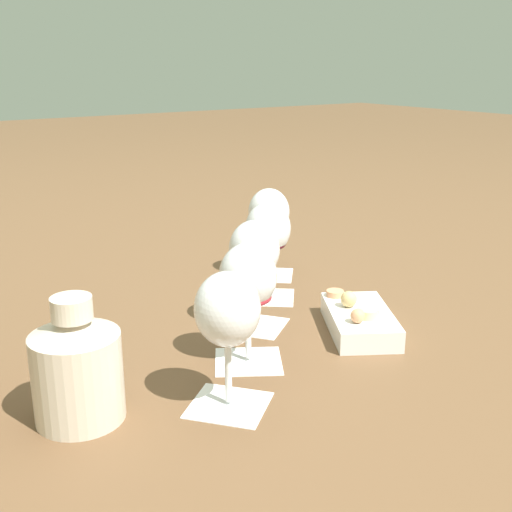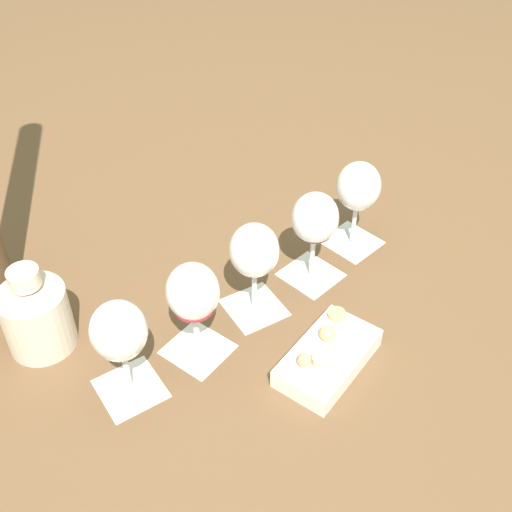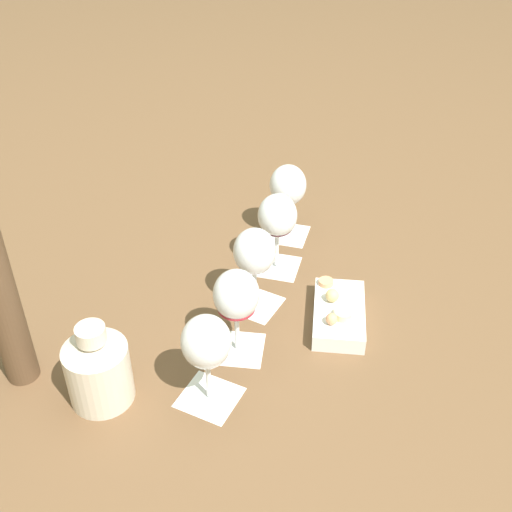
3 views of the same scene
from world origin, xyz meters
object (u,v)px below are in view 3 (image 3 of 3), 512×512
(wine_glass_4, at_px, (288,189))
(wine_glass_2, at_px, (255,255))
(ceramic_vase, at_px, (98,368))
(wine_glass_0, at_px, (206,346))
(wine_glass_1, at_px, (236,299))
(snack_dish, at_px, (338,314))
(wine_glass_3, at_px, (277,220))

(wine_glass_4, bearing_deg, wine_glass_2, -130.37)
(wine_glass_2, xyz_separation_m, ceramic_vase, (-0.34, -0.12, -0.05))
(wine_glass_0, relative_size, wine_glass_1, 1.00)
(wine_glass_4, bearing_deg, wine_glass_1, -129.76)
(wine_glass_1, distance_m, wine_glass_2, 0.13)
(wine_glass_0, height_order, wine_glass_2, same)
(wine_glass_2, xyz_separation_m, wine_glass_4, (0.17, 0.19, 0.00))
(wine_glass_0, bearing_deg, wine_glass_1, 44.87)
(snack_dish, bearing_deg, wine_glass_4, 82.39)
(wine_glass_2, bearing_deg, wine_glass_0, -131.75)
(wine_glass_0, xyz_separation_m, wine_glass_1, (0.09, 0.09, 0.00))
(wine_glass_0, relative_size, wine_glass_3, 1.00)
(wine_glass_1, bearing_deg, ceramic_vase, -177.66)
(wine_glass_3, relative_size, snack_dish, 0.88)
(wine_glass_3, height_order, ceramic_vase, wine_glass_3)
(wine_glass_0, relative_size, ceramic_vase, 1.12)
(wine_glass_2, distance_m, snack_dish, 0.20)
(ceramic_vase, bearing_deg, wine_glass_0, -25.41)
(wine_glass_1, distance_m, snack_dish, 0.23)
(wine_glass_4, relative_size, snack_dish, 0.88)
(ceramic_vase, height_order, snack_dish, ceramic_vase)
(wine_glass_1, height_order, ceramic_vase, wine_glass_1)
(wine_glass_1, relative_size, wine_glass_2, 1.00)
(wine_glass_3, distance_m, wine_glass_4, 0.13)
(wine_glass_3, xyz_separation_m, wine_glass_4, (0.07, 0.10, 0.00))
(wine_glass_4, height_order, ceramic_vase, wine_glass_4)
(ceramic_vase, bearing_deg, wine_glass_2, 18.88)
(wine_glass_3, bearing_deg, ceramic_vase, -154.06)
(wine_glass_1, xyz_separation_m, snack_dish, (0.21, -0.01, -0.10))
(wine_glass_1, bearing_deg, wine_glass_3, 48.54)
(wine_glass_1, distance_m, wine_glass_3, 0.26)
(wine_glass_1, distance_m, ceramic_vase, 0.26)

